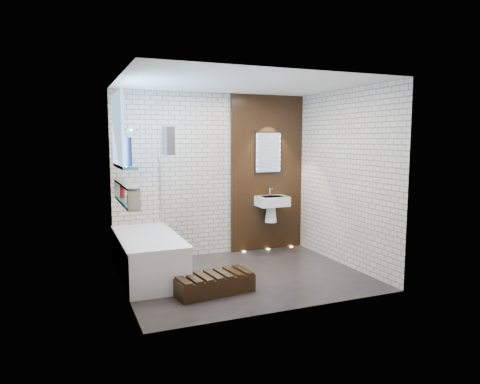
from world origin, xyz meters
name	(u,v)px	position (x,y,z in m)	size (l,w,h in m)	color
ground	(244,276)	(0.00, 0.00, 0.00)	(3.20, 3.20, 0.00)	black
room_shell	(244,182)	(0.00, 0.00, 1.30)	(3.24, 3.20, 2.60)	#C1AB99
walnut_panel	(267,173)	(0.95, 1.27, 1.30)	(1.30, 0.06, 2.60)	black
clerestory_window	(119,137)	(-1.57, 0.35, 1.90)	(0.18, 1.00, 0.94)	#7FADE0
display_niche	(126,194)	(-1.53, 0.15, 1.20)	(0.14, 1.30, 0.26)	teal
bathtub	(148,256)	(-1.22, 0.45, 0.29)	(0.79, 1.74, 0.70)	white
bath_screen	(165,180)	(-0.87, 0.89, 1.28)	(0.01, 0.78, 1.40)	white
towel	(168,141)	(-0.87, 0.65, 1.85)	(0.11, 0.30, 0.39)	black
shower_head	(133,130)	(-1.30, 0.95, 2.00)	(0.18, 0.18, 0.02)	silver
washbasin	(272,205)	(0.95, 1.07, 0.79)	(0.50, 0.36, 0.58)	white
led_mirror	(268,153)	(0.95, 1.23, 1.65)	(0.50, 0.02, 0.70)	black
walnut_step	(214,284)	(-0.60, -0.46, 0.11)	(0.96, 0.43, 0.21)	black
niche_bottles	(125,195)	(-1.53, 0.30, 1.17)	(0.06, 0.67, 0.16)	#955216
sill_vases	(129,152)	(-1.50, 0.05, 1.72)	(0.08, 0.08, 0.35)	#141A37
floor_uplights	(268,249)	(0.95, 1.20, 0.01)	(0.96, 0.06, 0.01)	#FFD899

